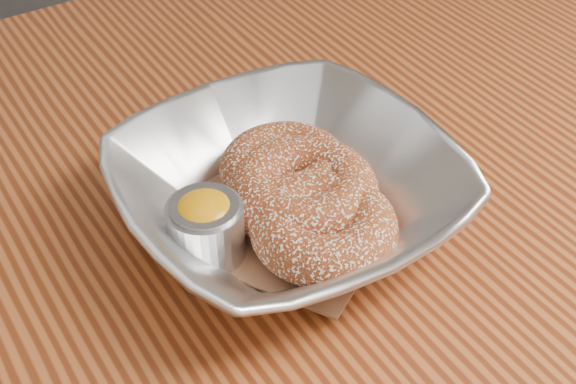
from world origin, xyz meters
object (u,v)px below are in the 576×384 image
ramekin (206,226)px  donut_front (324,228)px  donut_extra (302,192)px  table (222,335)px  donut_back (285,170)px  serving_bowl (288,193)px

ramekin → donut_front: bearing=-28.9°
donut_front → donut_extra: bearing=79.2°
table → ramekin: 0.13m
table → ramekin: ramekin is taller
donut_front → ramekin: size_ratio=1.93×
donut_back → donut_front: donut_front is taller
table → serving_bowl: serving_bowl is taller
serving_bowl → table: bearing=171.7°
donut_extra → ramekin: bearing=179.3°
donut_back → donut_extra: size_ratio=0.90×
donut_back → donut_extra: bearing=-98.3°
table → donut_back: bearing=13.5°
serving_bowl → donut_front: bearing=-87.0°
table → serving_bowl: size_ratio=5.11×
donut_back → donut_front: size_ratio=0.97×
donut_front → serving_bowl: bearing=93.0°
table → donut_back: 0.14m
serving_bowl → donut_back: (0.01, 0.02, -0.00)m
table → donut_extra: 0.14m
table → ramekin: size_ratio=23.12×
serving_bowl → ramekin: 0.07m
serving_bowl → donut_back: 0.03m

